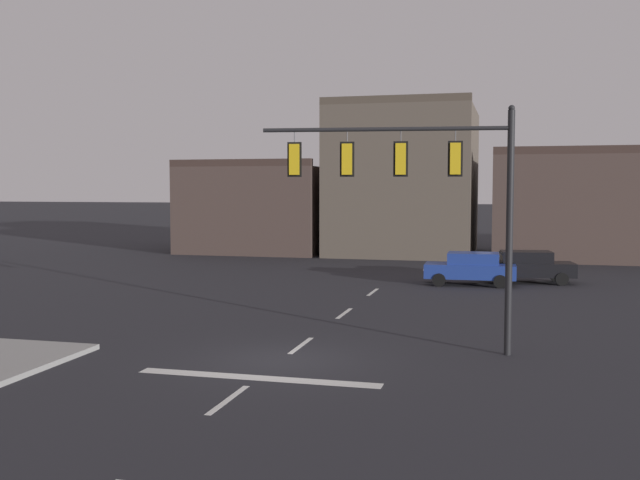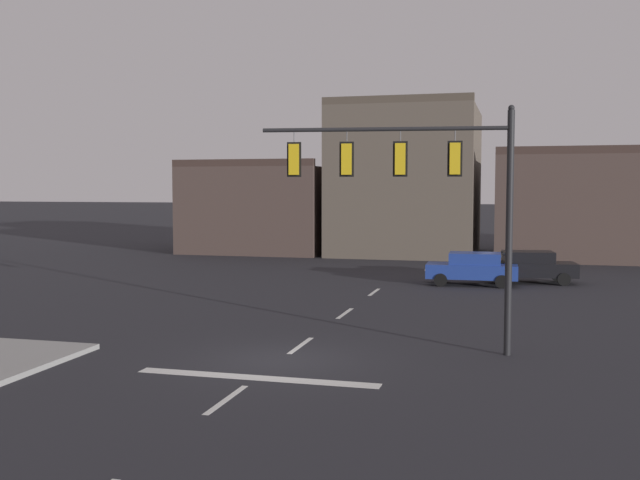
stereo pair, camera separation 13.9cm
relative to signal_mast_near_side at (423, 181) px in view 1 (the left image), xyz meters
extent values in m
plane|color=#232328|center=(-3.68, -2.00, -5.01)|extent=(400.00, 400.00, 0.00)
cube|color=silver|center=(-3.68, -4.00, -5.00)|extent=(6.40, 0.50, 0.01)
cube|color=silver|center=(-3.68, -6.00, -5.00)|extent=(0.16, 2.40, 0.01)
cube|color=silver|center=(-3.68, 0.00, -5.00)|extent=(0.16, 2.40, 0.01)
cube|color=silver|center=(-3.68, 6.00, -5.00)|extent=(0.16, 2.40, 0.01)
cube|color=silver|center=(-3.68, 12.00, -5.00)|extent=(0.16, 2.40, 0.01)
cylinder|color=black|center=(2.43, 0.29, -1.51)|extent=(0.20, 0.20, 7.00)
cylinder|color=black|center=(-1.11, -0.15, 1.49)|extent=(7.10, 1.00, 0.12)
sphere|color=black|center=(2.43, 0.29, 2.04)|extent=(0.18, 0.18, 0.18)
cylinder|color=#56565B|center=(0.89, 0.10, 1.25)|extent=(0.03, 0.03, 0.35)
cube|color=gold|center=(0.89, 0.10, 0.63)|extent=(0.33, 0.28, 0.90)
sphere|color=green|center=(0.87, 0.23, 0.91)|extent=(0.20, 0.20, 0.20)
sphere|color=#2D2314|center=(0.87, 0.23, 0.63)|extent=(0.20, 0.20, 0.20)
sphere|color=black|center=(0.87, 0.23, 0.35)|extent=(0.20, 0.20, 0.20)
cube|color=black|center=(0.89, 0.08, 0.63)|extent=(0.42, 0.08, 1.02)
cylinder|color=#56565B|center=(-0.65, -0.10, 1.25)|extent=(0.03, 0.03, 0.35)
cube|color=gold|center=(-0.65, -0.10, 0.63)|extent=(0.33, 0.28, 0.90)
sphere|color=green|center=(-0.67, 0.03, 0.91)|extent=(0.20, 0.20, 0.20)
sphere|color=#2D2314|center=(-0.67, 0.03, 0.63)|extent=(0.20, 0.20, 0.20)
sphere|color=black|center=(-0.67, 0.03, 0.35)|extent=(0.20, 0.20, 0.20)
cube|color=black|center=(-0.65, -0.12, 0.63)|extent=(0.42, 0.08, 1.02)
cylinder|color=#56565B|center=(-2.19, -0.29, 1.25)|extent=(0.03, 0.03, 0.35)
cube|color=gold|center=(-2.19, -0.29, 0.63)|extent=(0.33, 0.28, 0.90)
sphere|color=green|center=(-2.20, -0.16, 0.91)|extent=(0.20, 0.20, 0.20)
sphere|color=#2D2314|center=(-2.20, -0.16, 0.63)|extent=(0.20, 0.20, 0.20)
sphere|color=black|center=(-2.20, -0.16, 0.35)|extent=(0.20, 0.20, 0.20)
cube|color=black|center=(-2.19, -0.31, 0.63)|extent=(0.42, 0.08, 1.02)
cylinder|color=#56565B|center=(-3.73, -0.48, 1.25)|extent=(0.03, 0.03, 0.35)
cube|color=gold|center=(-3.73, -0.48, 0.63)|extent=(0.33, 0.28, 0.90)
sphere|color=green|center=(-3.74, -0.35, 0.91)|extent=(0.20, 0.20, 0.20)
sphere|color=#2D2314|center=(-3.74, -0.35, 0.63)|extent=(0.20, 0.20, 0.20)
sphere|color=black|center=(-3.74, -0.35, 0.35)|extent=(0.20, 0.20, 0.20)
cube|color=black|center=(-3.73, -0.50, 0.63)|extent=(0.42, 0.08, 1.02)
cube|color=navy|center=(0.51, 15.67, -4.31)|extent=(4.45, 1.93, 0.70)
cube|color=navy|center=(0.66, 15.67, -3.68)|extent=(2.51, 1.67, 0.56)
cube|color=#2D3842|center=(-0.11, 15.65, -3.70)|extent=(0.29, 1.53, 0.47)
cube|color=#2D3842|center=(1.83, 15.70, -3.70)|extent=(0.26, 1.53, 0.46)
cylinder|color=black|center=(-0.92, 14.77, -4.69)|extent=(0.65, 0.24, 0.64)
cylinder|color=black|center=(-0.97, 16.47, -4.69)|extent=(0.65, 0.24, 0.64)
cylinder|color=black|center=(1.99, 14.86, -4.69)|extent=(0.65, 0.24, 0.64)
cylinder|color=black|center=(1.94, 16.56, -4.69)|extent=(0.65, 0.24, 0.64)
sphere|color=silver|center=(-1.65, 15.03, -4.26)|extent=(0.16, 0.16, 0.16)
sphere|color=silver|center=(-1.69, 16.18, -4.26)|extent=(0.16, 0.16, 0.16)
cube|color=maroon|center=(2.69, 15.73, -4.23)|extent=(0.08, 1.37, 0.12)
cube|color=black|center=(3.35, 17.26, -4.31)|extent=(4.60, 2.36, 0.70)
cube|color=black|center=(3.20, 17.25, -3.68)|extent=(2.65, 1.91, 0.56)
cube|color=#2D3842|center=(3.96, 17.35, -3.70)|extent=(0.45, 1.54, 0.47)
cube|color=#2D3842|center=(2.04, 17.09, -3.70)|extent=(0.42, 1.54, 0.46)
cylinder|color=black|center=(4.68, 18.30, -4.69)|extent=(0.66, 0.30, 0.64)
cylinder|color=black|center=(4.90, 16.61, -4.69)|extent=(0.66, 0.30, 0.64)
cylinder|color=black|center=(1.80, 17.92, -4.69)|extent=(0.66, 0.30, 0.64)
cylinder|color=black|center=(2.03, 16.23, -4.69)|extent=(0.66, 0.30, 0.64)
sphere|color=silver|center=(5.44, 18.12, -4.26)|extent=(0.16, 0.16, 0.16)
sphere|color=silver|center=(5.59, 16.98, -4.26)|extent=(0.16, 0.16, 0.16)
cube|color=maroon|center=(1.19, 16.98, -4.23)|extent=(0.22, 1.36, 0.12)
cube|color=#473833|center=(-16.03, 33.39, -1.86)|extent=(10.44, 12.29, 6.29)
cube|color=#3A2B26|center=(-16.03, 27.54, 1.53)|extent=(10.44, 0.60, 0.50)
cube|color=brown|center=(-5.18, 32.54, 0.17)|extent=(10.04, 10.61, 10.36)
cube|color=#493F35|center=(-5.18, 27.54, 5.61)|extent=(10.04, 0.60, 0.50)
cube|color=#473833|center=(6.21, 31.94, -1.56)|extent=(9.96, 9.41, 6.90)
cube|color=#3A2B26|center=(6.21, 27.54, 2.15)|extent=(9.96, 0.60, 0.50)
camera|label=1|loc=(2.51, -21.54, -0.19)|focal=41.75mm
camera|label=2|loc=(2.65, -21.50, -0.19)|focal=41.75mm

